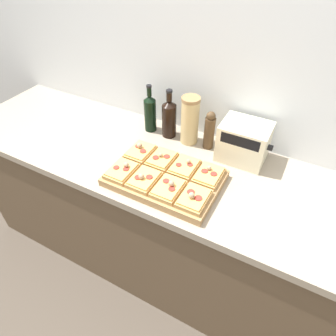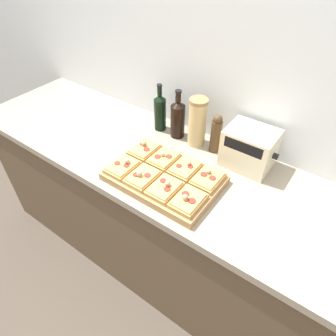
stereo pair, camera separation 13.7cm
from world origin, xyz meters
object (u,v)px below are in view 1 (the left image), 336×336
(cutting_board, at_px, (165,178))
(toaster_oven, at_px, (244,142))
(olive_oil_bottle, at_px, (150,112))
(grain_jar_tall, at_px, (190,120))
(wine_bottle, at_px, (169,118))
(pepper_mill, at_px, (209,130))

(cutting_board, bearing_deg, toaster_oven, 52.39)
(olive_oil_bottle, height_order, grain_jar_tall, olive_oil_bottle)
(wine_bottle, xyz_separation_m, grain_jar_tall, (0.12, 0.00, 0.02))
(olive_oil_bottle, distance_m, pepper_mill, 0.35)
(cutting_board, height_order, olive_oil_bottle, olive_oil_bottle)
(pepper_mill, relative_size, toaster_oven, 0.83)
(pepper_mill, bearing_deg, wine_bottle, 180.00)
(toaster_oven, bearing_deg, grain_jar_tall, 178.82)
(olive_oil_bottle, distance_m, wine_bottle, 0.12)
(wine_bottle, relative_size, toaster_oven, 1.07)
(olive_oil_bottle, bearing_deg, wine_bottle, 0.00)
(olive_oil_bottle, relative_size, toaster_oven, 1.06)
(grain_jar_tall, bearing_deg, olive_oil_bottle, 180.00)
(cutting_board, bearing_deg, grain_jar_tall, 96.27)
(pepper_mill, bearing_deg, toaster_oven, -1.90)
(cutting_board, relative_size, pepper_mill, 2.38)
(wine_bottle, bearing_deg, cutting_board, -64.93)
(grain_jar_tall, bearing_deg, wine_bottle, 180.00)
(olive_oil_bottle, bearing_deg, toaster_oven, -0.65)
(grain_jar_tall, xyz_separation_m, pepper_mill, (0.11, 0.00, -0.03))
(wine_bottle, relative_size, grain_jar_tall, 1.04)
(olive_oil_bottle, relative_size, grain_jar_tall, 1.04)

